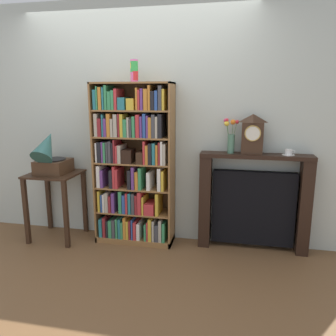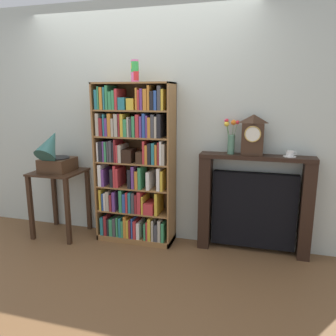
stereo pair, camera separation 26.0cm
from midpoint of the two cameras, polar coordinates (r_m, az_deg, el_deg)
The scene contains 10 objects.
ground_plane at distance 3.82m, azimuth -4.11°, elevation -12.90°, with size 7.89×6.40×0.02m, color brown.
wall_back at distance 3.71m, azimuth 0.06°, elevation 7.49°, with size 4.89×0.08×2.60m, color beige.
bookshelf at distance 3.65m, azimuth -3.88°, elevation 0.12°, with size 0.85×0.31×1.74m.
cup_stack at distance 3.54m, azimuth -3.49°, elevation 16.20°, with size 0.08×0.08×0.22m.
side_table_left at distance 4.02m, azimuth -16.29°, elevation -3.24°, with size 0.54×0.51×0.77m.
gramophone at distance 3.89m, azimuth -17.09°, elevation 2.25°, with size 0.33×0.48×0.53m.
fireplace_mantel at distance 3.61m, azimuth 16.47°, elevation -6.08°, with size 1.13×0.21×1.03m.
mantel_clock at distance 3.43m, azimuth 16.39°, elevation 5.43°, with size 0.21×0.13×0.40m.
flower_vase at distance 3.45m, azimuth 12.82°, elevation 5.08°, with size 0.16×0.14×0.36m.
teacup_with_saucer at distance 3.48m, azimuth 22.12°, elevation 2.18°, with size 0.12×0.12×0.06m.
Camera 2 is at (1.33, -3.20, 1.63)m, focal length 35.74 mm.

